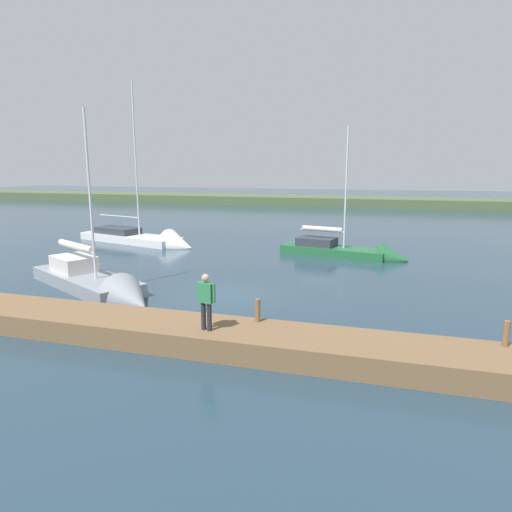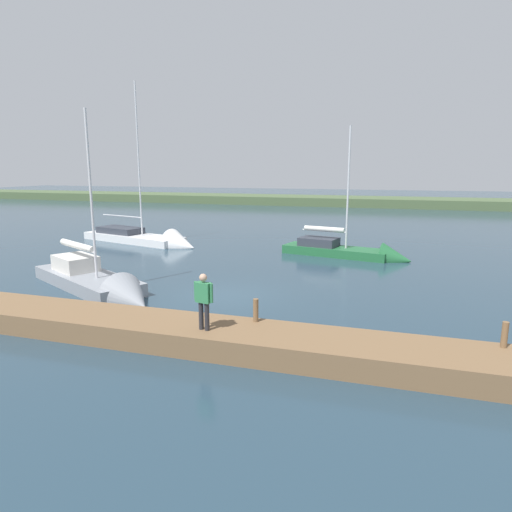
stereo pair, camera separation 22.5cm
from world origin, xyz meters
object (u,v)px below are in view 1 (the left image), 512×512
mooring_post_near (506,334)px  sailboat_inner_slip (99,288)px  sailboat_mid_channel (146,241)px  person_on_dock (206,298)px  mooring_post_far (258,310)px  sailboat_far_left (350,254)px

mooring_post_near → sailboat_inner_slip: size_ratio=0.08×
sailboat_mid_channel → person_on_dock: sailboat_mid_channel is taller
mooring_post_far → person_on_dock: person_on_dock is taller
mooring_post_near → sailboat_mid_channel: size_ratio=0.06×
mooring_post_near → mooring_post_far: mooring_post_far is taller
person_on_dock → mooring_post_near: bearing=-71.0°
person_on_dock → sailboat_mid_channel: bearing=46.2°
mooring_post_near → person_on_dock: person_on_dock is taller
mooring_post_near → sailboat_inner_slip: 15.44m
sailboat_mid_channel → sailboat_far_left: bearing=12.3°
sailboat_inner_slip → sailboat_mid_channel: sailboat_mid_channel is taller
mooring_post_far → person_on_dock: 1.77m
sailboat_mid_channel → person_on_dock: 20.27m
sailboat_far_left → person_on_dock: (2.83, 15.75, 1.44)m
sailboat_mid_channel → mooring_post_near: bearing=-22.7°
mooring_post_near → mooring_post_far: (6.81, 0.00, 0.01)m
sailboat_far_left → mooring_post_near: bearing=-58.0°
mooring_post_far → sailboat_inner_slip: (8.21, -3.50, -0.83)m
mooring_post_far → person_on_dock: bearing=42.7°
sailboat_inner_slip → sailboat_mid_channel: size_ratio=0.71×
person_on_dock → sailboat_inner_slip: bearing=67.6°
mooring_post_near → sailboat_inner_slip: sailboat_inner_slip is taller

